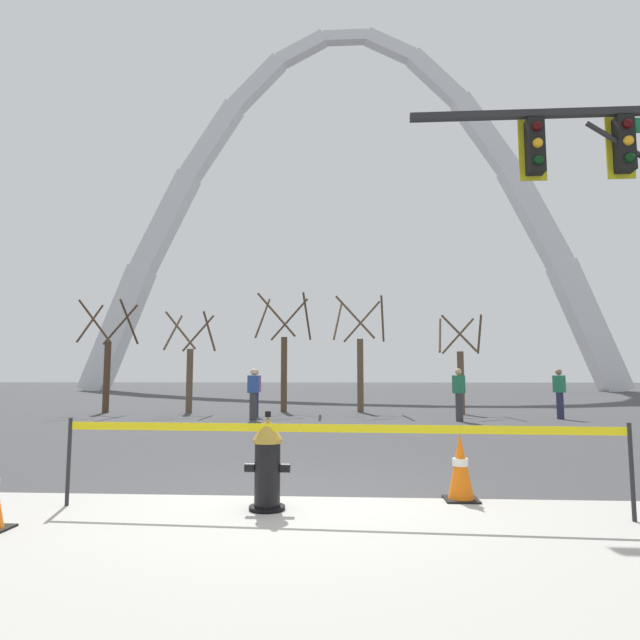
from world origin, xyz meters
TOP-DOWN VIEW (x-y plane):
  - ground_plane at (0.00, 0.00)m, footprint 240.00×240.00m
  - fire_hydrant at (-0.28, -0.44)m, footprint 0.46×0.48m
  - caution_tape_barrier at (0.40, -0.54)m, footprint 5.61×0.31m
  - traffic_cone_mid_sidewalk at (1.75, 0.10)m, footprint 0.36×0.36m
  - monument_arch at (0.00, 45.11)m, footprint 51.36×2.25m
  - tree_far_left at (-8.65, 13.80)m, footprint 1.93×1.94m
  - tree_left_mid at (-5.53, 13.91)m, footprint 1.73×1.74m
  - tree_center_left at (-2.08, 14.71)m, footprint 2.07×2.08m
  - tree_center_right at (0.85, 14.66)m, footprint 2.01×2.02m
  - tree_right_mid at (4.47, 13.88)m, footprint 1.65×1.65m
  - pedestrian_walking_left at (3.77, 10.65)m, footprint 0.38×0.28m
  - pedestrian_standing_center at (-2.68, 11.98)m, footprint 0.39×0.37m
  - pedestrian_walking_right at (-2.52, 10.74)m, footprint 0.34×0.22m
  - pedestrian_near_trees at (7.15, 11.76)m, footprint 0.35×0.39m

SIDE VIEW (x-z plane):
  - ground_plane at x=0.00m, z-range 0.00..0.00m
  - traffic_cone_mid_sidewalk at x=1.75m, z-range -0.01..0.72m
  - fire_hydrant at x=-0.28m, z-range -0.03..0.96m
  - caution_tape_barrier at x=0.40m, z-range 0.18..1.09m
  - pedestrian_walking_left at x=3.77m, z-range 0.02..1.61m
  - pedestrian_standing_center at x=-2.68m, z-range 0.02..1.61m
  - pedestrian_walking_right at x=-2.52m, z-range 0.02..1.61m
  - pedestrian_near_trees at x=7.15m, z-range 0.02..1.61m
  - tree_right_mid at x=4.47m, z-range -0.20..3.34m
  - tree_left_mid at x=-5.53m, z-range -0.21..3.53m
  - tree_far_left at x=-8.65m, z-range -0.23..3.95m
  - tree_center_right at x=0.85m, z-range -0.24..4.12m
  - tree_center_left at x=-2.08m, z-range -0.25..4.26m
  - monument_arch at x=0.00m, z-range -1.93..34.48m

